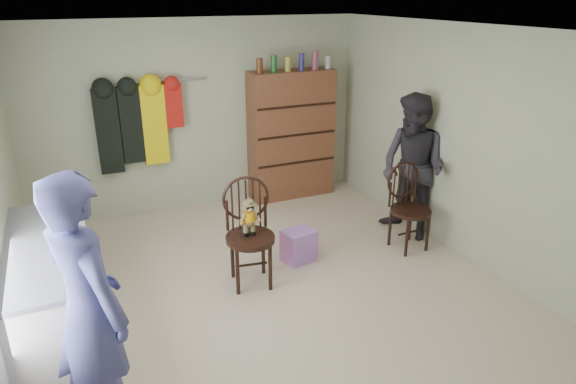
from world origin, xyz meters
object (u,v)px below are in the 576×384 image
chair_front (249,227)px  chair_far (408,203)px  counter (54,294)px  dresser (291,134)px

chair_front → chair_far: size_ratio=1.09×
counter → dresser: bearing=35.7°
chair_front → chair_far: (1.92, -0.02, -0.08)m
counter → chair_far: 3.74m
counter → chair_far: chair_far is taller
chair_front → dresser: (1.39, 2.02, 0.30)m
counter → chair_front: (1.81, 0.28, 0.14)m
chair_front → dresser: dresser is taller
chair_front → chair_far: 1.92m
chair_front → dresser: bearing=65.2°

